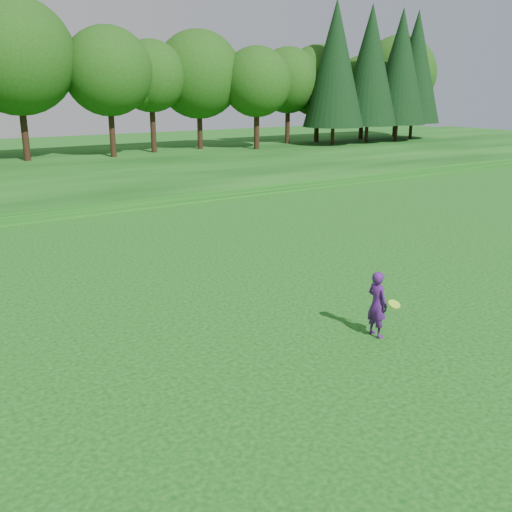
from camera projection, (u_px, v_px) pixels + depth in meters
ground at (359, 367)px, 12.90m from camera, size 140.00×140.00×0.00m
berm at (22, 174)px, 39.99m from camera, size 130.00×30.00×0.60m
walking_path at (84, 213)px, 28.88m from camera, size 130.00×1.60×0.04m
woman at (377, 304)px, 14.30m from camera, size 0.49×0.91×1.71m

